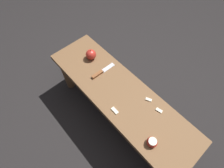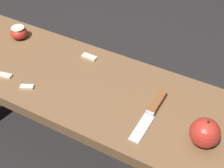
# 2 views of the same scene
# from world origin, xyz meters

# --- Properties ---
(ground_plane) EXTENTS (8.00, 8.00, 0.00)m
(ground_plane) POSITION_xyz_m (0.00, 0.00, 0.00)
(ground_plane) COLOR black
(wooden_bench) EXTENTS (1.26, 0.38, 0.45)m
(wooden_bench) POSITION_xyz_m (0.00, 0.00, 0.35)
(wooden_bench) COLOR brown
(wooden_bench) RESTS_ON ground_plane
(knife) EXTENTS (0.03, 0.21, 0.02)m
(knife) POSITION_xyz_m (-0.22, 0.01, 0.46)
(knife) COLOR silver
(knife) RESTS_ON wooden_bench
(apple_whole) EXTENTS (0.08, 0.08, 0.09)m
(apple_whole) POSITION_xyz_m (-0.39, 0.05, 0.49)
(apple_whole) COLOR red
(apple_whole) RESTS_ON wooden_bench
(apple_cut) EXTENTS (0.07, 0.07, 0.05)m
(apple_cut) POSITION_xyz_m (0.39, -0.10, 0.47)
(apple_cut) COLOR red
(apple_cut) RESTS_ON wooden_bench
(apple_slice_near_knife) EXTENTS (0.05, 0.04, 0.01)m
(apple_slice_near_knife) POSITION_xyz_m (0.18, 0.11, 0.45)
(apple_slice_near_knife) COLOR beige
(apple_slice_near_knife) RESTS_ON wooden_bench
(apple_slice_center) EXTENTS (0.05, 0.03, 0.01)m
(apple_slice_center) POSITION_xyz_m (0.28, 0.10, 0.45)
(apple_slice_center) COLOR beige
(apple_slice_center) RESTS_ON wooden_bench
(apple_slice_near_bowl) EXTENTS (0.06, 0.02, 0.01)m
(apple_slice_near_bowl) POSITION_xyz_m (0.08, -0.12, 0.45)
(apple_slice_near_bowl) COLOR beige
(apple_slice_near_bowl) RESTS_ON wooden_bench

